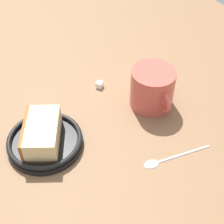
# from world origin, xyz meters

# --- Properties ---
(ground_plane) EXTENTS (1.20, 1.20, 0.03)m
(ground_plane) POSITION_xyz_m (0.00, 0.00, -0.02)
(ground_plane) COLOR brown
(small_plate) EXTENTS (0.15, 0.15, 0.02)m
(small_plate) POSITION_xyz_m (-0.12, -0.05, 0.01)
(small_plate) COLOR black
(small_plate) RESTS_ON ground_plane
(cake_slice) EXTENTS (0.11, 0.13, 0.05)m
(cake_slice) POSITION_xyz_m (-0.12, -0.05, 0.04)
(cake_slice) COLOR brown
(cake_slice) RESTS_ON small_plate
(tea_mug) EXTENTS (0.09, 0.12, 0.09)m
(tea_mug) POSITION_xyz_m (0.13, -0.07, 0.04)
(tea_mug) COLOR #BF4C3F
(tea_mug) RESTS_ON ground_plane
(teaspoon) EXTENTS (0.14, 0.04, 0.01)m
(teaspoon) POSITION_xyz_m (0.05, -0.21, 0.00)
(teaspoon) COLOR silver
(teaspoon) RESTS_ON ground_plane
(sugar_cube) EXTENTS (0.02, 0.02, 0.01)m
(sugar_cube) POSITION_xyz_m (0.06, 0.04, 0.01)
(sugar_cube) COLOR white
(sugar_cube) RESTS_ON ground_plane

